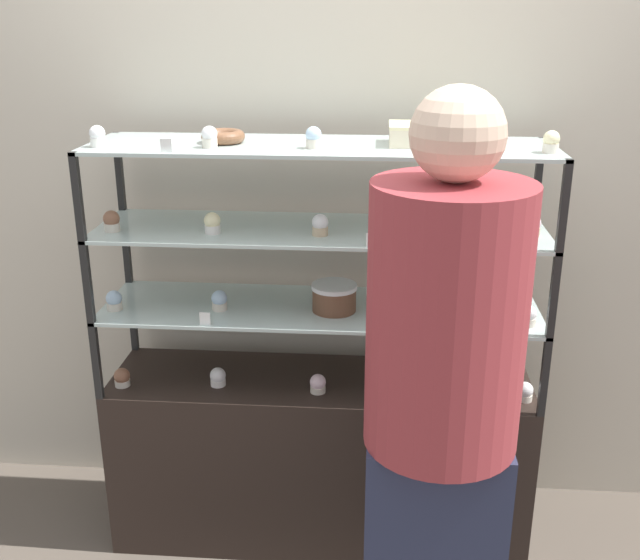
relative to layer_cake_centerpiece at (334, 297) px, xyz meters
name	(u,v)px	position (x,y,z in m)	size (l,w,h in m)	color
ground_plane	(320,527)	(-0.05, 0.03, -0.99)	(20.00, 20.00, 0.00)	brown
back_wall	(327,186)	(-0.05, 0.39, 0.31)	(8.00, 0.05, 2.60)	beige
display_base	(320,456)	(-0.05, 0.03, -0.66)	(1.54, 0.42, 0.66)	black
display_riser_lower	(320,311)	(-0.05, 0.03, -0.07)	(1.54, 0.42, 0.29)	black
display_riser_middle	(320,233)	(-0.05, 0.03, 0.22)	(1.54, 0.42, 0.29)	black
display_riser_upper	(320,149)	(-0.05, 0.03, 0.51)	(1.54, 0.42, 0.29)	black
layer_cake_centerpiece	(334,297)	(0.00, 0.00, 0.00)	(0.16, 0.16, 0.10)	brown
sheet_cake_frosted	(424,134)	(0.29, 0.05, 0.56)	(0.23, 0.18, 0.07)	beige
cupcake_0	(122,378)	(-0.76, -0.08, -0.30)	(0.06, 0.06, 0.07)	beige
cupcake_1	(218,377)	(-0.41, -0.04, -0.30)	(0.06, 0.06, 0.07)	white
cupcake_2	(317,384)	(-0.05, -0.07, -0.30)	(0.06, 0.06, 0.07)	beige
cupcake_3	(417,382)	(0.30, -0.03, -0.30)	(0.06, 0.06, 0.07)	white
cupcake_4	(525,392)	(0.67, -0.07, -0.30)	(0.06, 0.06, 0.07)	beige
price_tag_0	(418,403)	(0.30, -0.16, -0.31)	(0.04, 0.00, 0.04)	white
cupcake_5	(114,301)	(-0.77, -0.06, -0.01)	(0.06, 0.06, 0.07)	beige
cupcake_6	(219,301)	(-0.40, -0.03, -0.01)	(0.06, 0.06, 0.07)	beige
cupcake_7	(419,306)	(0.29, -0.02, -0.01)	(0.06, 0.06, 0.07)	white
cupcake_8	(528,316)	(0.65, -0.08, -0.01)	(0.06, 0.06, 0.07)	beige
price_tag_1	(205,319)	(-0.42, -0.16, -0.03)	(0.04, 0.00, 0.04)	white
cupcake_9	(112,221)	(-0.75, -0.06, 0.27)	(0.06, 0.06, 0.07)	beige
cupcake_10	(212,223)	(-0.40, -0.05, 0.27)	(0.06, 0.06, 0.07)	white
cupcake_11	(320,225)	(-0.05, -0.05, 0.27)	(0.06, 0.06, 0.07)	#CCB28C
cupcake_12	(422,226)	(0.29, -0.03, 0.27)	(0.06, 0.06, 0.07)	beige
cupcake_13	(532,226)	(0.65, 0.00, 0.27)	(0.06, 0.06, 0.07)	#CCB28C
price_tag_2	(372,240)	(0.13, -0.16, 0.26)	(0.04, 0.00, 0.04)	white
cupcake_14	(97,136)	(-0.76, -0.08, 0.56)	(0.05, 0.05, 0.07)	white
cupcake_15	(210,137)	(-0.40, -0.06, 0.56)	(0.05, 0.05, 0.07)	beige
cupcake_16	(314,138)	(-0.07, -0.05, 0.56)	(0.05, 0.05, 0.07)	beige
cupcake_17	(551,142)	(0.67, -0.07, 0.56)	(0.05, 0.05, 0.07)	beige
price_tag_3	(166,146)	(-0.51, -0.16, 0.55)	(0.04, 0.00, 0.04)	white
donut_glazed	(223,136)	(-0.37, 0.03, 0.55)	(0.15, 0.15, 0.04)	brown
customer_figure	(441,400)	(0.33, -0.62, -0.04)	(0.41, 0.41, 1.77)	#282D47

